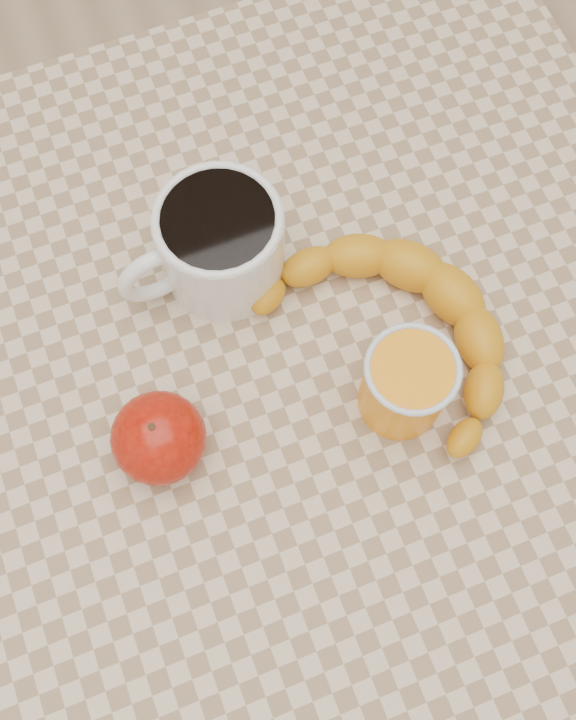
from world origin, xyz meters
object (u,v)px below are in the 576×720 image
object	(u,v)px
orange_juice_glass	(406,385)
banana	(399,331)
table	(288,396)
coffee_mug	(218,243)
apple	(159,438)

from	to	relation	value
orange_juice_glass	banana	world-z (taller)	orange_juice_glass
table	coffee_mug	distance (m)	0.18
apple	orange_juice_glass	bearing A→B (deg)	-9.52
table	banana	distance (m)	0.15
table	orange_juice_glass	bearing A→B (deg)	-39.00
coffee_mug	banana	bearing A→B (deg)	-45.59
coffee_mug	orange_juice_glass	distance (m)	0.20
coffee_mug	orange_juice_glass	bearing A→B (deg)	-60.31
coffee_mug	banana	world-z (taller)	coffee_mug
coffee_mug	apple	size ratio (longest dim) A/B	1.54
table	coffee_mug	xyz separation A→B (m)	(-0.02, 0.11, 0.14)
apple	coffee_mug	bearing A→B (deg)	53.97
coffee_mug	banana	xyz separation A→B (m)	(0.12, -0.12, -0.03)
coffee_mug	apple	world-z (taller)	coffee_mug
orange_juice_glass	banana	bearing A→B (deg)	68.49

